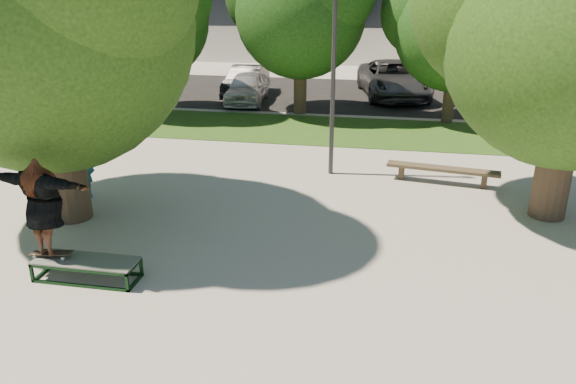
% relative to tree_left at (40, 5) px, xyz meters
% --- Properties ---
extents(ground, '(120.00, 120.00, 0.00)m').
position_rel_tree_left_xyz_m(ground, '(4.29, -1.09, -4.42)').
color(ground, '#9A958D').
rests_on(ground, ground).
extents(grass_strip, '(30.00, 4.00, 0.02)m').
position_rel_tree_left_xyz_m(grass_strip, '(5.29, 8.41, -4.41)').
color(grass_strip, '#1B4313').
rests_on(grass_strip, ground).
extents(asphalt_strip, '(40.00, 8.00, 0.01)m').
position_rel_tree_left_xyz_m(asphalt_strip, '(4.29, 14.91, -4.42)').
color(asphalt_strip, black).
rests_on(asphalt_strip, ground).
extents(tree_left, '(6.96, 5.95, 7.12)m').
position_rel_tree_left_xyz_m(tree_left, '(0.00, 0.00, 0.00)').
color(tree_left, '#38281E').
rests_on(tree_left, ground).
extents(tree_right, '(6.24, 5.33, 6.51)m').
position_rel_tree_left_xyz_m(tree_right, '(10.21, 1.99, -0.33)').
color(tree_right, '#38281E').
rests_on(tree_right, ground).
extents(bg_tree_left, '(5.28, 4.51, 5.77)m').
position_rel_tree_left_xyz_m(bg_tree_left, '(-2.28, 9.98, -0.69)').
color(bg_tree_left, '#38281E').
rests_on(bg_tree_left, ground).
extents(bg_tree_mid, '(5.76, 4.92, 6.24)m').
position_rel_tree_left_xyz_m(bg_tree_mid, '(3.22, 10.98, -0.41)').
color(bg_tree_mid, '#38281E').
rests_on(bg_tree_mid, ground).
extents(bg_tree_right, '(5.04, 4.31, 5.43)m').
position_rel_tree_left_xyz_m(bg_tree_right, '(8.73, 10.47, -0.93)').
color(bg_tree_right, '#38281E').
rests_on(bg_tree_right, ground).
extents(lamppost, '(0.25, 0.15, 6.11)m').
position_rel_tree_left_xyz_m(lamppost, '(5.29, 3.91, -1.27)').
color(lamppost, '#2D2D30').
rests_on(lamppost, ground).
extents(grind_box, '(1.80, 0.60, 0.38)m').
position_rel_tree_left_xyz_m(grind_box, '(1.79, -2.52, -4.23)').
color(grind_box, black).
rests_on(grind_box, ground).
extents(skater_rig, '(2.18, 0.90, 1.80)m').
position_rel_tree_left_xyz_m(skater_rig, '(1.14, -2.52, -3.11)').
color(skater_rig, white).
rests_on(skater_rig, grind_box).
extents(bystander, '(0.85, 0.78, 1.94)m').
position_rel_tree_left_xyz_m(bystander, '(-0.33, 1.07, -3.45)').
color(bystander, '#1C576B').
rests_on(bystander, ground).
extents(bench, '(2.82, 0.80, 0.43)m').
position_rel_tree_left_xyz_m(bench, '(8.17, 3.64, -4.06)').
color(bench, '#473C2A').
rests_on(bench, ground).
extents(car_silver_a, '(1.82, 3.86, 1.28)m').
position_rel_tree_left_xyz_m(car_silver_a, '(0.79, 12.41, -3.78)').
color(car_silver_a, silver).
rests_on(car_silver_a, asphalt_strip).
extents(car_dark, '(1.45, 3.96, 1.30)m').
position_rel_tree_left_xyz_m(car_dark, '(0.39, 13.79, -3.77)').
color(car_dark, black).
rests_on(car_dark, asphalt_strip).
extents(car_grey, '(3.64, 5.97, 1.55)m').
position_rel_tree_left_xyz_m(car_grey, '(6.79, 14.83, -3.65)').
color(car_grey, '#4F4F53').
rests_on(car_grey, asphalt_strip).
extents(car_silver_b, '(2.33, 5.21, 1.48)m').
position_rel_tree_left_xyz_m(car_silver_b, '(10.08, 15.41, -3.68)').
color(car_silver_b, silver).
rests_on(car_silver_b, asphalt_strip).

